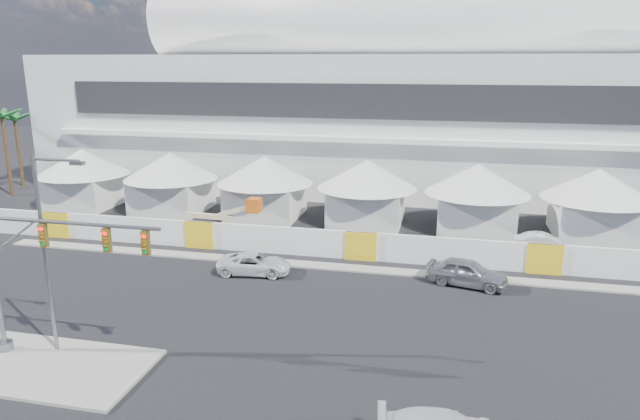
% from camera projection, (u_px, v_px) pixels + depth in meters
% --- Properties ---
extents(ground, '(160.00, 160.00, 0.00)m').
position_uv_depth(ground, '(191.00, 350.00, 27.32)').
color(ground, black).
rests_on(ground, ground).
extents(median_island, '(10.00, 5.00, 0.15)m').
position_uv_depth(median_island, '(39.00, 366.00, 25.75)').
color(median_island, gray).
rests_on(median_island, ground).
extents(far_curb, '(80.00, 1.20, 0.12)m').
position_uv_depth(far_curb, '(582.00, 286.00, 34.84)').
color(far_curb, gray).
rests_on(far_curb, ground).
extents(stadium, '(80.00, 24.80, 21.98)m').
position_uv_depth(stadium, '(425.00, 98.00, 62.21)').
color(stadium, silver).
rests_on(stadium, ground).
extents(tent_row, '(53.40, 8.40, 5.40)m').
position_uv_depth(tent_row, '(315.00, 184.00, 49.05)').
color(tent_row, silver).
rests_on(tent_row, ground).
extents(hoarding_fence, '(70.00, 0.25, 2.00)m').
position_uv_depth(hoarding_fence, '(361.00, 246.00, 39.47)').
color(hoarding_fence, white).
rests_on(hoarding_fence, ground).
extents(palm_cluster, '(10.60, 10.60, 8.55)m').
position_uv_depth(palm_cluster, '(16.00, 124.00, 60.53)').
color(palm_cluster, '#47331E').
rests_on(palm_cluster, ground).
extents(sedan_silver, '(3.05, 5.22, 1.67)m').
position_uv_depth(sedan_silver, '(467.00, 272.00, 35.01)').
color(sedan_silver, '#9D9DA1').
rests_on(sedan_silver, ground).
extents(pickup_curb, '(2.75, 4.98, 1.32)m').
position_uv_depth(pickup_curb, '(254.00, 264.00, 36.97)').
color(pickup_curb, silver).
rests_on(pickup_curb, ground).
extents(lot_car_a, '(1.46, 4.16, 1.37)m').
position_uv_depth(lot_car_a, '(544.00, 243.00, 41.08)').
color(lot_car_a, silver).
rests_on(lot_car_a, ground).
extents(traffic_mast, '(8.92, 0.72, 7.45)m').
position_uv_depth(traffic_mast, '(28.00, 272.00, 25.63)').
color(traffic_mast, slate).
rests_on(traffic_mast, median_island).
extents(streetlight_median, '(2.58, 0.26, 9.34)m').
position_uv_depth(streetlight_median, '(48.00, 242.00, 25.75)').
color(streetlight_median, gray).
rests_on(streetlight_median, median_island).
extents(boom_lift, '(7.36, 1.91, 3.71)m').
position_uv_depth(boom_lift, '(204.00, 229.00, 43.44)').
color(boom_lift, '#CC5713').
rests_on(boom_lift, ground).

